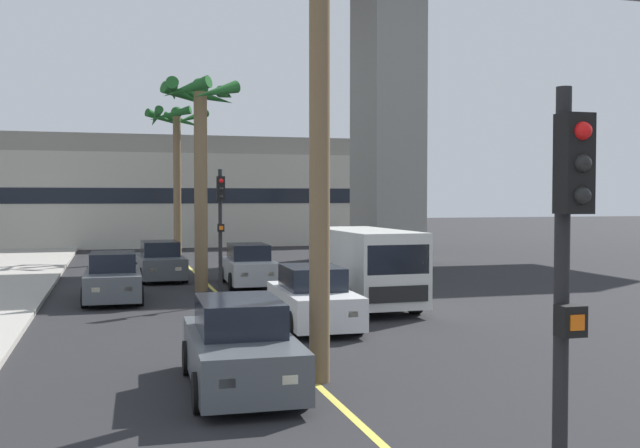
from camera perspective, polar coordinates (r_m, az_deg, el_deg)
The scene contains 12 objects.
lane_stripe_center at distance 22.83m, azimuth -6.87°, elevation -6.33°, with size 0.14×56.00×0.01m, color #DBCC4C.
pier_building_backdrop at distance 52.74m, azimuth -11.99°, elevation 2.40°, with size 28.33×8.04×7.42m.
car_queue_front at distance 30.33m, azimuth -12.26°, elevation -2.91°, with size 1.95×4.16×1.56m.
car_queue_second at distance 19.03m, azimuth -0.54°, elevation -5.83°, with size 1.94×4.16×1.56m.
car_queue_third at distance 27.98m, azimuth -5.52°, elevation -3.29°, with size 1.92×4.15×1.56m.
car_queue_fourth at distance 24.60m, azimuth -15.73°, elevation -4.10°, with size 1.88×4.12×1.56m.
car_queue_fifth at distance 13.08m, azimuth -6.20°, elevation -9.49°, with size 1.94×4.15×1.56m.
delivery_van at distance 22.31m, azimuth 3.50°, elevation -3.19°, with size 2.25×5.29×2.36m.
traffic_light_median_near at distance 6.00m, azimuth 18.59°, elevation -4.08°, with size 0.24×0.37×4.20m.
traffic_light_median_far at distance 22.84m, azimuth -7.71°, elevation 0.50°, with size 0.24×0.37×4.20m.
palm_tree_near_median at distance 39.97m, azimuth -11.00°, elevation 6.42°, with size 3.38×3.48×8.13m.
palm_tree_far_median at distance 26.48m, azimuth -9.28°, elevation 7.05°, with size 2.83×2.96×7.53m.
Camera 1 is at (-3.47, 1.69, 3.35)m, focal length 41.34 mm.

